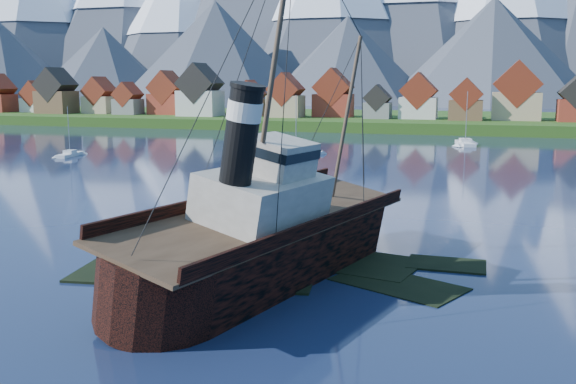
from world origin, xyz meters
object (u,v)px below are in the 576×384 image
(sailboat_c, at_px, (296,153))
(sailboat_e, at_px, (465,144))
(sailboat_a, at_px, (70,155))
(tugboat_wreck, at_px, (271,230))

(sailboat_c, relative_size, sailboat_e, 0.97)
(sailboat_e, bearing_deg, sailboat_c, -149.41)
(sailboat_c, height_order, sailboat_e, sailboat_e)
(sailboat_c, distance_m, sailboat_e, 42.93)
(sailboat_a, height_order, sailboat_e, sailboat_e)
(sailboat_a, xyz_separation_m, sailboat_c, (40.87, 15.26, 0.05))
(sailboat_e, bearing_deg, tugboat_wreck, -108.63)
(sailboat_a, xyz_separation_m, sailboat_e, (72.14, 44.67, 0.05))
(tugboat_wreck, relative_size, sailboat_e, 2.61)
(sailboat_e, bearing_deg, sailboat_a, -160.89)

